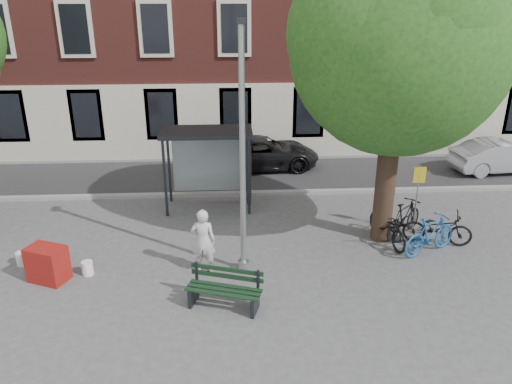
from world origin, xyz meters
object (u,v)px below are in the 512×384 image
at_px(lamppost, 243,167).
at_px(bike_c, 388,226).
at_px(notice_sign, 418,185).
at_px(painter, 203,241).
at_px(bike_a, 437,228).
at_px(bike_b, 430,235).
at_px(bus_shelter, 220,151).
at_px(bench, 224,291).
at_px(bike_d, 404,218).
at_px(car_dark, 262,153).
at_px(car_silver, 501,156).
at_px(red_stand, 47,264).

relative_size(lamppost, bike_c, 3.15).
bearing_deg(notice_sign, painter, -162.79).
height_order(bike_a, bike_b, bike_b).
distance_m(bus_shelter, bench, 5.90).
height_order(bike_a, bike_d, bike_d).
xyz_separation_m(bench, notice_sign, (5.54, 3.38, 1.11)).
relative_size(lamppost, bench, 3.44).
bearing_deg(notice_sign, bike_d, -157.82).
distance_m(lamppost, bike_b, 5.55).
bearing_deg(bus_shelter, car_dark, 66.92).
height_order(bike_a, notice_sign, notice_sign).
bearing_deg(notice_sign, lamppost, -159.88).
distance_m(car_dark, car_silver, 9.40).
bearing_deg(car_dark, bike_b, -155.78).
height_order(lamppost, bike_c, lamppost).
xyz_separation_m(lamppost, bike_b, (5.05, 0.56, -2.24)).
height_order(bench, bike_d, bike_d).
relative_size(car_dark, red_stand, 5.08).
relative_size(bus_shelter, bike_d, 1.59).
height_order(bench, bike_a, bike_a).
xyz_separation_m(bike_c, car_silver, (6.23, 5.60, 0.13)).
distance_m(bus_shelter, bike_d, 6.01).
height_order(bike_b, red_stand, bike_b).
bearing_deg(notice_sign, bus_shelter, 158.38).
relative_size(painter, car_dark, 0.37).
bearing_deg(bike_c, bike_d, 20.71).
bearing_deg(lamppost, bike_c, 16.95).
bearing_deg(bus_shelter, lamppost, -81.57).
xyz_separation_m(bus_shelter, bike_d, (5.31, -2.46, -1.38)).
distance_m(bus_shelter, notice_sign, 6.13).
bearing_deg(car_silver, bench, 122.59).
height_order(lamppost, bus_shelter, lamppost).
xyz_separation_m(lamppost, notice_sign, (5.05, 1.78, -1.27)).
relative_size(bike_a, bike_c, 0.97).
xyz_separation_m(lamppost, bike_d, (4.70, 1.65, -2.25)).
xyz_separation_m(bus_shelter, bike_c, (4.72, -2.85, -1.41)).
bearing_deg(bike_d, bus_shelter, 23.56).
xyz_separation_m(bus_shelter, notice_sign, (5.66, -2.32, -0.41)).
bearing_deg(lamppost, car_dark, 82.77).
bearing_deg(car_silver, lamppost, 118.13).
relative_size(car_silver, notice_sign, 1.89).
bearing_deg(painter, lamppost, -174.87).
relative_size(bus_shelter, bench, 1.60).
relative_size(bus_shelter, notice_sign, 1.39).
bearing_deg(bus_shelter, bike_d, -24.84).
distance_m(red_stand, notice_sign, 10.12).
xyz_separation_m(car_dark, notice_sign, (4.05, -6.09, 0.88)).
relative_size(bus_shelter, bike_c, 1.47).
xyz_separation_m(bike_a, notice_sign, (-0.41, 0.71, 1.02)).
height_order(red_stand, notice_sign, notice_sign).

